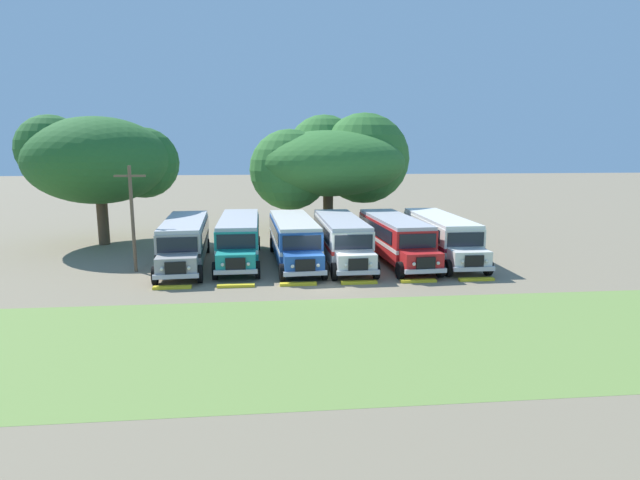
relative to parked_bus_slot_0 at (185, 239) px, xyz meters
The scene contains 17 objects.
ground_plane 10.14m from the parked_bus_slot_0, 31.37° to the right, with size 220.00×220.00×0.00m, color #84755B.
foreground_grass_strip 16.51m from the parked_bus_slot_0, 58.66° to the right, with size 80.00×10.75×0.01m, color olive.
parked_bus_slot_0 is the anchor object (origin of this frame).
parked_bus_slot_1 3.47m from the parked_bus_slot_0, 11.68° to the left, with size 2.82×10.86×2.82m.
parked_bus_slot_2 6.95m from the parked_bus_slot_0, ahead, with size 3.20×10.91×2.82m.
parked_bus_slot_3 10.05m from the parked_bus_slot_0, ahead, with size 2.88×10.86×2.82m.
parked_bus_slot_4 13.63m from the parked_bus_slot_0, ahead, with size 3.22×10.92×2.82m.
parked_bus_slot_5 16.82m from the parked_bus_slot_0, ahead, with size 2.68×10.84×2.82m.
curb_wheelstop_0 6.14m from the parked_bus_slot_0, 88.10° to the right, with size 2.00×0.36×0.15m, color yellow.
curb_wheelstop_1 7.08m from the parked_bus_slot_0, 59.24° to the right, with size 2.00×0.36×0.15m, color yellow.
curb_wheelstop_2 9.22m from the parked_bus_slot_0, 40.83° to the right, with size 2.00×0.36×0.15m, color yellow.
curb_wheelstop_3 11.92m from the parked_bus_slot_0, 30.19° to the right, with size 2.00×0.36×0.15m, color yellow.
curb_wheelstop_4 14.88m from the parked_bus_slot_0, 23.67° to the right, with size 2.00×0.36×0.15m, color yellow.
curb_wheelstop_5 17.98m from the parked_bus_slot_0, 19.38° to the right, with size 2.00×0.36×0.15m, color yellow.
broad_shade_tree 16.89m from the parked_bus_slot_0, 48.08° to the left, with size 14.07×13.05×10.36m.
secondary_tree 11.76m from the parked_bus_slot_0, 131.98° to the left, with size 11.09×11.54×9.69m.
utility_pole 3.71m from the parked_bus_slot_0, 146.06° to the right, with size 1.80×0.20×6.33m.
Camera 1 is at (-3.19, -27.66, 7.43)m, focal length 28.85 mm.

